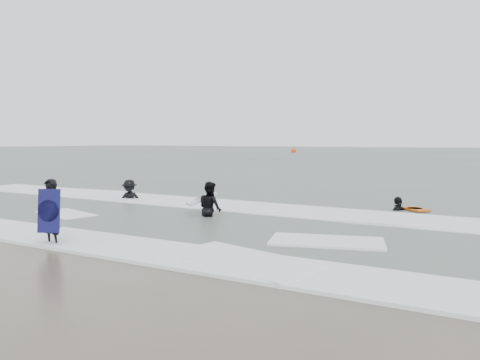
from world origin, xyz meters
The scene contains 9 objects.
ground centered at (0.00, 0.00, 0.00)m, with size 320.00×320.00×0.00m, color brown.
sea centered at (0.00, 80.00, 0.06)m, with size 320.00×320.00×0.00m, color #47544C.
surfer_centre centered at (-1.37, -1.19, 0.00)m, with size 0.56×0.37×1.54m, color black.
surfer_wading centered at (-0.39, 3.82, 0.00)m, with size 0.81×0.63×1.68m, color black.
surfer_breaker centered at (-5.46, 5.66, 0.00)m, with size 1.09×0.63×1.68m, color black.
surfer_right_near centered at (4.40, 8.01, 0.00)m, with size 0.97×0.40×1.65m, color black.
surf_foam centered at (0.00, 3.70, 0.04)m, with size 30.03×9.06×0.09m.
bodyboards centered at (1.04, 3.62, 0.50)m, with size 6.77×10.28×1.25m.
buoy centered at (-29.20, 76.32, 0.42)m, with size 1.00×1.00×1.65m.
Camera 1 is at (7.59, -8.10, 2.38)m, focal length 35.00 mm.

